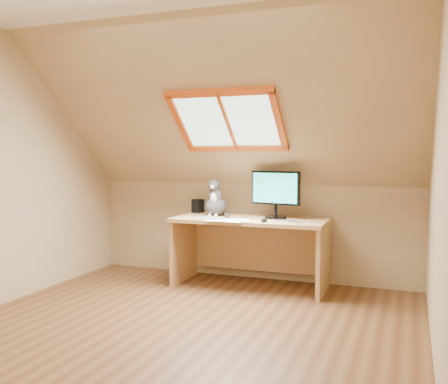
% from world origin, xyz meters
% --- Properties ---
extents(ground, '(3.50, 3.50, 0.00)m').
position_xyz_m(ground, '(0.00, 0.00, 0.00)').
color(ground, brown).
rests_on(ground, ground).
extents(room_shell, '(3.52, 3.52, 2.41)m').
position_xyz_m(room_shell, '(0.00, -0.09, 1.43)').
color(room_shell, tan).
rests_on(room_shell, ground).
extents(desk, '(1.51, 0.66, 0.69)m').
position_xyz_m(desk, '(0.11, 1.45, 0.47)').
color(desk, tan).
rests_on(desk, ground).
extents(monitor, '(0.50, 0.21, 0.46)m').
position_xyz_m(monitor, '(0.35, 1.45, 0.96)').
color(monitor, black).
rests_on(monitor, desk).
extents(cat, '(0.24, 0.28, 0.41)m').
position_xyz_m(cat, '(-0.28, 1.44, 0.83)').
color(cat, '#4B4542').
rests_on(cat, desk).
extents(desk_speaker, '(0.12, 0.12, 0.14)m').
position_xyz_m(desk_speaker, '(-0.56, 1.63, 0.76)').
color(desk_speaker, black).
rests_on(desk_speaker, desk).
extents(graphics_tablet, '(0.31, 0.27, 0.01)m').
position_xyz_m(graphics_tablet, '(-0.24, 1.19, 0.69)').
color(graphics_tablet, '#B2B2B7').
rests_on(graphics_tablet, desk).
extents(mouse, '(0.08, 0.12, 0.03)m').
position_xyz_m(mouse, '(0.32, 1.16, 0.70)').
color(mouse, black).
rests_on(mouse, desk).
extents(papers, '(0.35, 0.30, 0.01)m').
position_xyz_m(papers, '(-0.02, 1.12, 0.69)').
color(papers, white).
rests_on(papers, desk).
extents(cables, '(0.51, 0.26, 0.01)m').
position_xyz_m(cables, '(0.45, 1.26, 0.69)').
color(cables, silver).
rests_on(cables, desk).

